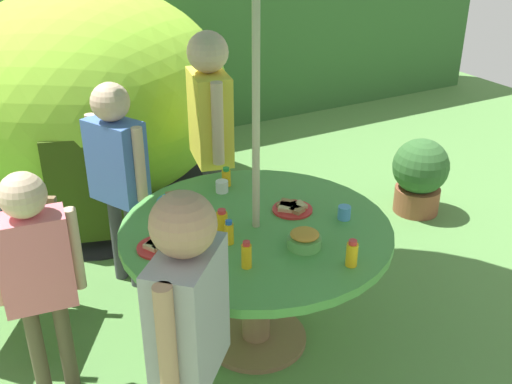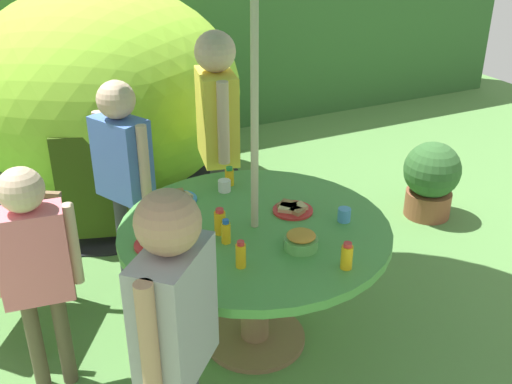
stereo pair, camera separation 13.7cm
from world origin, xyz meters
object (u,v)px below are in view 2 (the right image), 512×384
Objects in this scene: child_in_pink_shirt at (33,255)px; cup_near at (344,215)px; plate_front_edge at (178,198)px; juice_bottle_near_right at (229,177)px; juice_bottle_center_front at (241,255)px; potted_plant at (431,178)px; child_in_blue_shirt at (122,159)px; juice_bottle_far_left at (347,256)px; juice_bottle_mid_left at (226,232)px; plate_near_left at (157,243)px; juice_bottle_far_right at (220,222)px; child_in_yellow_shirt at (217,117)px; child_in_grey_shirt at (174,313)px; dome_tent at (105,94)px; garden_table at (255,248)px; cup_far at (224,186)px; plate_center_back at (292,209)px; snack_bowl at (301,241)px.

cup_near is (1.43, -0.28, -0.00)m from child_in_pink_shirt.
plate_front_edge is 1.88× the size of juice_bottle_near_right.
cup_near is at bearing -40.46° from plate_front_edge.
juice_bottle_center_front is at bearing -166.57° from cup_near.
plate_front_edge reaches higher than potted_plant.
child_in_blue_shirt is 18.41× the size of cup_near.
juice_bottle_far_left is 1.05× the size of juice_bottle_mid_left.
juice_bottle_far_right reaches higher than plate_near_left.
cup_near is (-1.34, -0.85, 0.43)m from potted_plant.
plate_near_left is at bearing -30.33° from child_in_blue_shirt.
juice_bottle_mid_left is (-0.01, -0.09, -0.01)m from juice_bottle_far_right.
child_in_blue_shirt is at bearing 176.05° from potted_plant.
juice_bottle_far_left is at bearing -121.90° from cup_near.
child_in_yellow_shirt reaches higher than juice_bottle_far_left.
cup_near reaches higher than plate_near_left.
juice_bottle_mid_left is (-1.94, -0.79, 0.45)m from potted_plant.
juice_bottle_far_left is (0.82, 0.15, -0.08)m from child_in_grey_shirt.
child_in_pink_shirt reaches higher than cup_near.
juice_bottle_near_right is at bearing 25.07° from child_in_pink_shirt.
juice_bottle_mid_left is at bearing 174.02° from cup_near.
plate_front_edge is 1.59× the size of juice_bottle_center_front.
dome_tent reaches higher than child_in_blue_shirt.
child_in_yellow_shirt is 0.74m from plate_front_edge.
juice_bottle_center_front is 0.21m from juice_bottle_mid_left.
child_in_blue_shirt is (-0.63, -0.11, -0.12)m from child_in_yellow_shirt.
garden_table is at bearing -2.98° from plate_near_left.
juice_bottle_far_left reaches higher than cup_far.
garden_table is 1.05m from child_in_yellow_shirt.
cup_far is (-0.40, 0.56, -0.00)m from cup_near.
dome_tent is 1.32m from child_in_blue_shirt.
plate_center_back is at bearing -6.96° from child_in_grey_shirt.
child_in_yellow_shirt is 7.14× the size of plate_front_edge.
potted_plant is 1.81m from cup_far.
potted_plant is at bearing 16.99° from plate_near_left.
plate_center_back is 1.71× the size of juice_bottle_mid_left.
child_in_grey_shirt reaches higher than juice_bottle_far_left.
juice_bottle_near_right is 0.98m from juice_bottle_far_left.
juice_bottle_far_right is (-0.42, -0.05, 0.05)m from plate_center_back.
plate_center_back and plate_front_edge have the same top height.
child_in_pink_shirt is (-1.01, 0.13, 0.16)m from garden_table.
potted_plant is 1.69m from child_in_yellow_shirt.
plate_near_left is at bearing -141.00° from juice_bottle_near_right.
child_in_yellow_shirt reaches higher than juice_bottle_mid_left.
juice_bottle_far_left is at bearing -94.12° from plate_center_back.
plate_center_back is (-1.52, -0.66, 0.41)m from potted_plant.
child_in_blue_shirt is 1.52m from child_in_grey_shirt.
child_in_pink_shirt is at bearing -159.17° from plate_front_edge.
dome_tent is at bearing 35.47° from child_in_grey_shirt.
child_in_grey_shirt is at bearing -152.51° from snack_bowl.
juice_bottle_far_left is at bearing -64.18° from dome_tent.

